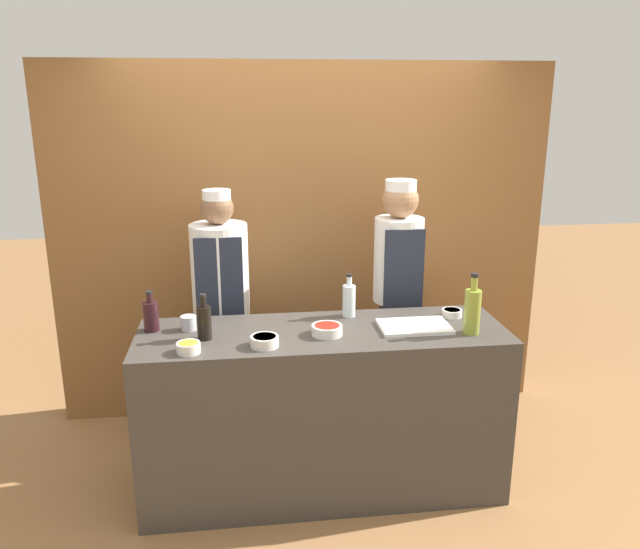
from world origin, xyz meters
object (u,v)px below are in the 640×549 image
object	(u,v)px
cutting_board	(414,326)
bottle_clear	(349,300)
sauce_bowl_yellow	(188,347)
sauce_bowl_white	(265,341)
chef_right	(397,296)
sauce_bowl_red	(327,330)
bottle_soy	(204,322)
cup_steel	(189,323)
sauce_bowl_purple	(452,313)
bottle_wine	(151,315)
chef_left	(222,311)
bottle_oil	(472,310)

from	to	relation	value
cutting_board	bottle_clear	bearing A→B (deg)	143.58
sauce_bowl_yellow	bottle_clear	distance (m)	0.97
sauce_bowl_white	chef_right	world-z (taller)	chef_right
sauce_bowl_yellow	bottle_clear	bearing A→B (deg)	25.93
sauce_bowl_red	cutting_board	distance (m)	0.49
bottle_soy	sauce_bowl_yellow	bearing A→B (deg)	-112.10
sauce_bowl_white	cup_steel	bearing A→B (deg)	144.48
sauce_bowl_red	sauce_bowl_purple	xyz separation A→B (m)	(0.75, 0.19, -0.01)
bottle_wine	cup_steel	distance (m)	0.20
sauce_bowl_yellow	sauce_bowl_purple	world-z (taller)	sauce_bowl_yellow
cutting_board	cup_steel	distance (m)	1.23
bottle_wine	chef_left	world-z (taller)	chef_left
bottle_wine	sauce_bowl_yellow	bearing A→B (deg)	-56.51
sauce_bowl_red	bottle_oil	world-z (taller)	bottle_oil
sauce_bowl_red	bottle_soy	distance (m)	0.64
chef_left	sauce_bowl_yellow	bearing A→B (deg)	-99.80
sauce_bowl_white	bottle_wine	distance (m)	0.67
bottle_oil	cup_steel	distance (m)	1.52
sauce_bowl_yellow	chef_left	distance (m)	0.82
sauce_bowl_yellow	bottle_wine	xyz separation A→B (m)	(-0.22, 0.33, 0.06)
sauce_bowl_red	chef_left	size ratio (longest dim) A/B	0.10
bottle_soy	sauce_bowl_purple	bearing A→B (deg)	6.85
bottle_oil	chef_left	distance (m)	1.53
sauce_bowl_red	bottle_clear	xyz separation A→B (m)	(0.16, 0.27, 0.07)
sauce_bowl_yellow	sauce_bowl_red	world-z (taller)	sauce_bowl_red
cutting_board	chef_right	distance (m)	0.62
bottle_wine	chef_right	size ratio (longest dim) A/B	0.13
chef_left	chef_right	world-z (taller)	chef_right
sauce_bowl_yellow	bottle_wine	bearing A→B (deg)	123.49
sauce_bowl_white	cup_steel	world-z (taller)	cup_steel
bottle_clear	bottle_wine	xyz separation A→B (m)	(-1.09, -0.09, -0.01)
sauce_bowl_red	chef_right	xyz separation A→B (m)	(0.54, 0.65, -0.05)
sauce_bowl_purple	cup_steel	xyz separation A→B (m)	(-1.48, -0.02, 0.02)
bottle_soy	sauce_bowl_white	bearing A→B (deg)	-24.96
bottle_wine	cup_steel	xyz separation A→B (m)	(0.20, -0.01, -0.05)
bottle_wine	bottle_oil	bearing A→B (deg)	-8.54
bottle_oil	cutting_board	bearing A→B (deg)	158.36
chef_left	sauce_bowl_red	bearing A→B (deg)	-48.78
cutting_board	bottle_wine	world-z (taller)	bottle_wine
cutting_board	cup_steel	size ratio (longest dim) A/B	4.59
sauce_bowl_yellow	cutting_board	bearing A→B (deg)	8.93
sauce_bowl_white	chef_left	size ratio (longest dim) A/B	0.09
bottle_oil	bottle_clear	bearing A→B (deg)	149.92
sauce_bowl_purple	cutting_board	bearing A→B (deg)	-149.73
sauce_bowl_red	bottle_clear	bearing A→B (deg)	59.07
sauce_bowl_yellow	chef_right	bearing A→B (deg)	32.61
cup_steel	bottle_clear	bearing A→B (deg)	6.86
chef_left	bottle_oil	bearing A→B (deg)	-28.47
cutting_board	bottle_clear	xyz separation A→B (m)	(-0.32, 0.24, 0.09)
chef_left	bottle_wine	bearing A→B (deg)	-127.27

